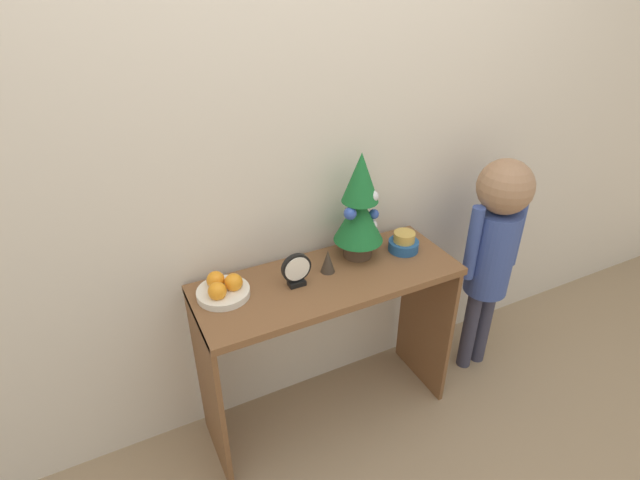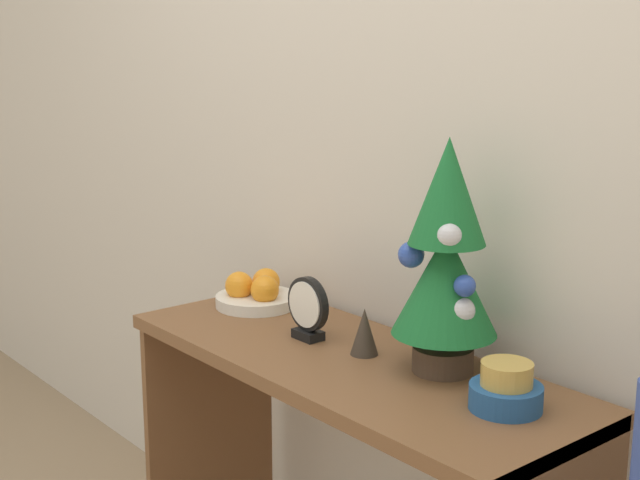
% 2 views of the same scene
% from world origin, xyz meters
% --- Properties ---
extents(ground_plane, '(12.00, 12.00, 0.00)m').
position_xyz_m(ground_plane, '(0.00, 0.00, 0.00)').
color(ground_plane, '#997F60').
extents(back_wall, '(7.00, 0.05, 2.50)m').
position_xyz_m(back_wall, '(0.00, 0.45, 1.25)').
color(back_wall, beige).
rests_on(back_wall, ground_plane).
extents(console_table, '(1.06, 0.40, 0.77)m').
position_xyz_m(console_table, '(0.00, 0.20, 0.58)').
color(console_table, brown).
rests_on(console_table, ground_plane).
extents(mini_tree, '(0.20, 0.20, 0.45)m').
position_xyz_m(mini_tree, '(0.18, 0.29, 0.99)').
color(mini_tree, '#4C3828').
rests_on(mini_tree, console_table).
extents(fruit_bowl, '(0.20, 0.20, 0.08)m').
position_xyz_m(fruit_bowl, '(-0.40, 0.27, 0.80)').
color(fruit_bowl, silver).
rests_on(fruit_bowl, console_table).
extents(singing_bowl, '(0.13, 0.13, 0.09)m').
position_xyz_m(singing_bowl, '(0.38, 0.24, 0.80)').
color(singing_bowl, '#235189').
rests_on(singing_bowl, console_table).
extents(desk_clock, '(0.12, 0.04, 0.14)m').
position_xyz_m(desk_clock, '(-0.13, 0.21, 0.84)').
color(desk_clock, black).
rests_on(desk_clock, console_table).
extents(figurine, '(0.06, 0.06, 0.10)m').
position_xyz_m(figurine, '(0.01, 0.24, 0.82)').
color(figurine, '#382D23').
rests_on(figurine, console_table).
extents(child_figure, '(0.32, 0.24, 1.12)m').
position_xyz_m(child_figure, '(0.82, 0.16, 0.75)').
color(child_figure, '#38384C').
rests_on(child_figure, ground_plane).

